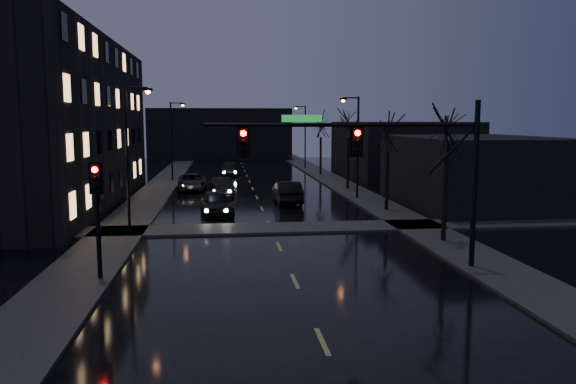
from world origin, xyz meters
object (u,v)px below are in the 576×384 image
object	(u,v)px
oncoming_car_b	(222,187)
oncoming_car_a	(217,203)
oncoming_car_c	(192,182)
lead_car	(287,192)
oncoming_car_d	(229,170)

from	to	relation	value
oncoming_car_b	oncoming_car_a	bearing A→B (deg)	-99.44
oncoming_car_c	oncoming_car_b	bearing A→B (deg)	-58.87
oncoming_car_b	lead_car	distance (m)	6.74
oncoming_car_b	lead_car	size ratio (longest dim) A/B	0.89
oncoming_car_a	oncoming_car_b	world-z (taller)	oncoming_car_a
oncoming_car_b	oncoming_car_c	bearing A→B (deg)	117.25
oncoming_car_a	oncoming_car_d	bearing A→B (deg)	81.17
oncoming_car_a	oncoming_car_c	bearing A→B (deg)	93.50
oncoming_car_a	oncoming_car_d	size ratio (longest dim) A/B	0.98
oncoming_car_b	lead_car	xyz separation A→B (m)	(4.89, -4.64, 0.09)
oncoming_car_b	oncoming_car_d	world-z (taller)	oncoming_car_b
oncoming_car_a	oncoming_car_b	distance (m)	9.47
oncoming_car_b	oncoming_car_c	world-z (taller)	oncoming_car_c
oncoming_car_d	lead_car	xyz separation A→B (m)	(4.05, -21.01, 0.12)
oncoming_car_c	oncoming_car_d	size ratio (longest dim) A/B	1.12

